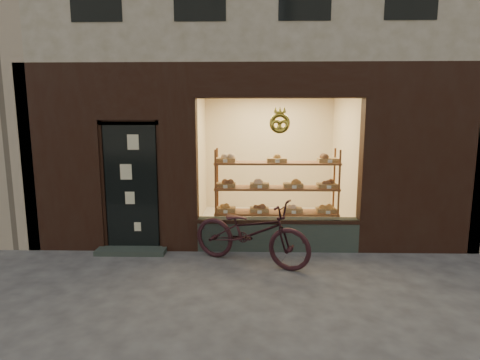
{
  "coord_description": "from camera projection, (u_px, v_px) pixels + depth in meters",
  "views": [
    {
      "loc": [
        -0.05,
        -4.04,
        2.19
      ],
      "look_at": [
        -0.19,
        2.0,
        1.23
      ],
      "focal_mm": 28.0,
      "sensor_mm": 36.0,
      "label": 1
    }
  ],
  "objects": [
    {
      "name": "ground",
      "position": [
        252.0,
        312.0,
        4.33
      ],
      "size": [
        90.0,
        90.0,
        0.0
      ],
      "primitive_type": "plane",
      "color": "#3B3B3B"
    },
    {
      "name": "bicycle",
      "position": [
        251.0,
        232.0,
        5.74
      ],
      "size": [
        2.02,
        1.4,
        1.01
      ],
      "primitive_type": "imported",
      "rotation": [
        0.0,
        0.0,
        1.14
      ],
      "color": "black",
      "rests_on": "ground"
    },
    {
      "name": "display_shelf",
      "position": [
        276.0,
        197.0,
        6.71
      ],
      "size": [
        2.2,
        0.45,
        1.7
      ],
      "color": "brown",
      "rests_on": "ground"
    }
  ]
}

